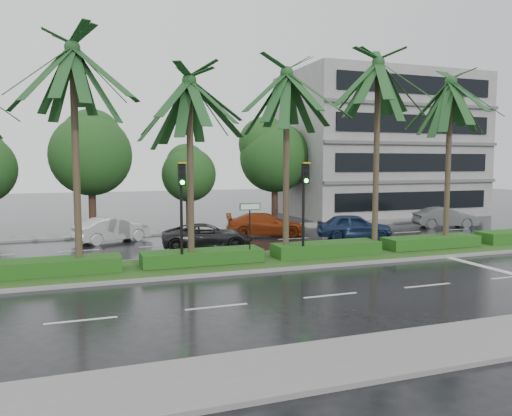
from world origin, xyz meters
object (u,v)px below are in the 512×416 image
object	(u,v)px
car_white	(113,230)
car_blue	(354,226)
car_red	(266,224)
signal_median_left	(182,199)
car_darkgrey	(207,236)
street_sign	(250,218)
car_grey	(445,217)

from	to	relation	value
car_white	car_blue	xyz separation A→B (m)	(13.50, -3.61, 0.03)
car_red	car_blue	distance (m)	5.34
signal_median_left	car_blue	distance (m)	12.79
car_white	car_darkgrey	size ratio (longest dim) A/B	0.91
car_blue	signal_median_left	bearing A→B (deg)	133.72
street_sign	car_blue	world-z (taller)	street_sign
car_blue	car_grey	distance (m)	8.98
signal_median_left	car_blue	bearing A→B (deg)	25.77
signal_median_left	car_white	xyz separation A→B (m)	(-2.16, 9.09, -2.29)
car_darkgrey	car_blue	size ratio (longest dim) A/B	1.09
street_sign	car_white	world-z (taller)	street_sign
car_grey	signal_median_left	bearing A→B (deg)	127.03
car_white	car_red	distance (m)	9.03
car_darkgrey	car_grey	bearing A→B (deg)	-72.34
car_white	car_red	size ratio (longest dim) A/B	0.88
car_red	car_grey	xyz separation A→B (m)	(13.16, -0.49, -0.01)
car_darkgrey	car_blue	xyz separation A→B (m)	(9.00, 0.39, 0.08)
street_sign	car_white	size ratio (longest dim) A/B	0.61
car_red	car_grey	distance (m)	13.17
signal_median_left	car_darkgrey	bearing A→B (deg)	65.30
signal_median_left	car_white	distance (m)	9.62
car_white	car_darkgrey	bearing A→B (deg)	-154.90
signal_median_left	car_red	bearing A→B (deg)	50.65
street_sign	car_grey	size ratio (longest dim) A/B	0.61
signal_median_left	street_sign	world-z (taller)	signal_median_left
signal_median_left	car_red	size ratio (longest dim) A/B	0.90
car_darkgrey	car_red	xyz separation A→B (m)	(4.50, 3.26, 0.05)
car_grey	car_blue	bearing A→B (deg)	120.94
car_darkgrey	car_grey	world-z (taller)	car_grey
car_blue	car_white	bearing A→B (deg)	92.97
street_sign	car_red	size ratio (longest dim) A/B	0.54
street_sign	car_grey	bearing A→B (deg)	24.28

